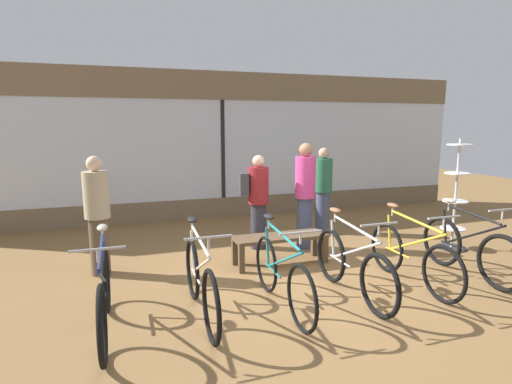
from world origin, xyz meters
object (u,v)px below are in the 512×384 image
accessory_rack (455,205)px  customer_near_rack (257,199)px  bicycle_center_left (282,275)px  bicycle_far_right (469,249)px  bicycle_left (200,282)px  customer_near_bench (305,193)px  bicycle_far_left (104,296)px  customer_by_window (97,213)px  customer_mid_floor (323,189)px  bicycle_right (412,256)px  bicycle_center_right (352,266)px  display_bench (280,240)px

accessory_rack → customer_near_rack: (-3.12, 1.08, 0.09)m
bicycle_center_left → bicycle_far_right: bearing=1.5°
bicycle_left → customer_near_bench: 2.92m
bicycle_far_left → customer_near_rack: (2.35, 2.17, 0.45)m
bicycle_far_right → customer_by_window: (-4.81, 1.71, 0.48)m
customer_mid_floor → customer_by_window: bearing=-166.2°
bicycle_right → bicycle_far_right: 0.94m
bicycle_center_right → bicycle_center_left: bearing=-179.0°
display_bench → bicycle_right: bearing=-44.2°
bicycle_right → accessory_rack: (1.71, 1.05, 0.37)m
bicycle_far_left → accessory_rack: bearing=11.3°
bicycle_center_right → bicycle_right: bearing=3.9°
display_bench → bicycle_center_right: bearing=-73.8°
bicycle_far_right → customer_mid_floor: customer_mid_floor is taller
bicycle_center_right → customer_by_window: bearing=149.1°
bicycle_center_right → accessory_rack: accessory_rack is taller
bicycle_right → customer_by_window: bearing=156.3°
bicycle_far_left → bicycle_far_right: size_ratio=1.03×
bicycle_center_left → customer_near_rack: size_ratio=1.11×
bicycle_left → customer_by_window: bearing=122.7°
display_bench → bicycle_left: bearing=-138.2°
bicycle_center_left → customer_mid_floor: (1.98, 2.76, 0.46)m
bicycle_left → customer_mid_floor: customer_mid_floor is taller
bicycle_far_left → customer_mid_floor: 4.75m
bicycle_far_left → bicycle_center_left: size_ratio=1.02×
display_bench → customer_mid_floor: size_ratio=0.85×
customer_by_window → accessory_rack: bearing=-6.6°
customer_by_window → bicycle_right: bearing=-23.7°
customer_near_rack → customer_near_bench: 0.81m
display_bench → customer_by_window: 2.63m
accessory_rack → customer_by_window: (-5.59, 0.64, 0.12)m
bicycle_far_left → accessory_rack: 5.59m
bicycle_center_left → bicycle_far_right: bicycle_far_right is taller
bicycle_far_right → customer_by_window: bearing=160.5°
bicycle_left → customer_by_window: (-1.09, 1.70, 0.47)m
bicycle_left → customer_mid_floor: bearing=42.9°
bicycle_center_left → display_bench: bicycle_center_left is taller
bicycle_left → bicycle_right: bearing=0.2°
accessory_rack → customer_near_bench: bearing=160.2°
bicycle_center_right → accessory_rack: bearing=22.9°
bicycle_left → display_bench: 1.95m
bicycle_left → bicycle_far_right: bearing=-0.0°
customer_near_bench → customer_by_window: bearing=-176.4°
bicycle_center_right → customer_near_bench: 2.06m
bicycle_center_right → bicycle_right: (0.93, 0.06, -0.00)m
bicycle_left → bicycle_center_left: bicycle_left is taller
bicycle_far_left → bicycle_center_right: bearing=-0.4°
accessory_rack → bicycle_far_left: bearing=-168.7°
customer_near_rack → bicycle_center_left: bearing=-101.7°
accessory_rack → customer_by_window: size_ratio=1.11×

